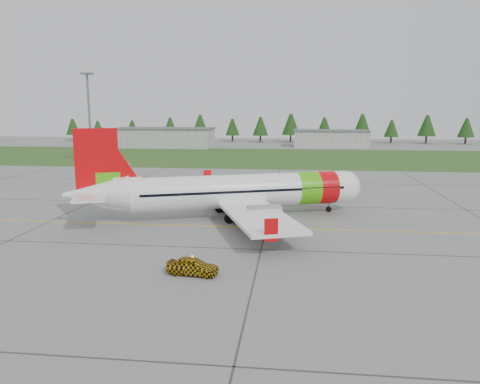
# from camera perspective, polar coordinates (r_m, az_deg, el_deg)

# --- Properties ---
(ground) EXTENTS (320.00, 320.00, 0.00)m
(ground) POSITION_cam_1_polar(r_m,az_deg,el_deg) (45.36, -10.19, -6.50)
(ground) COLOR gray
(ground) RESTS_ON ground
(aircraft) EXTENTS (34.11, 32.42, 10.76)m
(aircraft) POSITION_cam_1_polar(r_m,az_deg,el_deg) (55.65, -0.51, 0.06)
(aircraft) COLOR white
(aircraft) RESTS_ON ground
(follow_me_car) EXTENTS (1.61, 1.83, 4.12)m
(follow_me_car) POSITION_cam_1_polar(r_m,az_deg,el_deg) (36.90, -5.83, -6.97)
(follow_me_car) COLOR #DAA40C
(follow_me_car) RESTS_ON ground
(service_van) EXTENTS (2.19, 2.14, 4.85)m
(service_van) POSITION_cam_1_polar(r_m,az_deg,el_deg) (102.47, -14.56, 4.03)
(service_van) COLOR silver
(service_van) RESTS_ON ground
(grass_strip) EXTENTS (320.00, 50.00, 0.03)m
(grass_strip) POSITION_cam_1_polar(r_m,az_deg,el_deg) (124.89, 0.63, 4.31)
(grass_strip) COLOR #30561E
(grass_strip) RESTS_ON ground
(taxi_guideline) EXTENTS (120.00, 0.25, 0.02)m
(taxi_guideline) POSITION_cam_1_polar(r_m,az_deg,el_deg) (52.79, -7.71, -4.03)
(taxi_guideline) COLOR gold
(taxi_guideline) RESTS_ON ground
(hangar_west) EXTENTS (32.00, 14.00, 6.00)m
(hangar_west) POSITION_cam_1_polar(r_m,az_deg,el_deg) (157.79, -9.27, 6.50)
(hangar_west) COLOR #A8A8A3
(hangar_west) RESTS_ON ground
(hangar_east) EXTENTS (24.00, 12.00, 5.20)m
(hangar_east) POSITION_cam_1_polar(r_m,az_deg,el_deg) (160.36, 10.96, 6.37)
(hangar_east) COLOR #A8A8A3
(hangar_east) RESTS_ON ground
(floodlight_mast) EXTENTS (0.50, 0.50, 20.00)m
(floodlight_mast) POSITION_cam_1_polar(r_m,az_deg,el_deg) (109.20, -17.87, 8.22)
(floodlight_mast) COLOR slate
(floodlight_mast) RESTS_ON ground
(treeline) EXTENTS (160.00, 8.00, 10.00)m
(treeline) POSITION_cam_1_polar(r_m,az_deg,el_deg) (180.18, 2.48, 7.71)
(treeline) COLOR #1C3F14
(treeline) RESTS_ON ground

